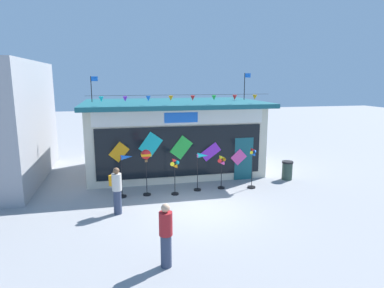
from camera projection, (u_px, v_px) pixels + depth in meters
ground_plane at (200, 208)px, 12.34m from camera, size 80.00×80.00×0.00m
kite_shop_building at (172, 135)px, 17.19m from camera, size 8.67×5.66×4.97m
wind_spinner_far_left at (125, 168)px, 13.27m from camera, size 0.66×0.33×1.75m
wind_spinner_left at (146, 158)px, 13.38m from camera, size 0.40×0.40×1.91m
wind_spinner_center_left at (175, 170)px, 13.53m from camera, size 0.41×0.31×1.54m
wind_spinner_center_right at (201, 162)px, 14.07m from camera, size 0.62×0.35×1.64m
wind_spinner_right at (222, 165)px, 14.29m from camera, size 0.43×0.30×1.49m
wind_spinner_far_right at (252, 165)px, 14.38m from camera, size 0.35×0.35×1.78m
person_near_camera at (117, 189)px, 11.66m from camera, size 0.44×0.47×1.68m
person_mid_plaza at (166, 235)px, 8.34m from camera, size 0.34×0.34×1.68m
trash_bin at (287, 170)px, 15.73m from camera, size 0.52×0.52×0.88m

